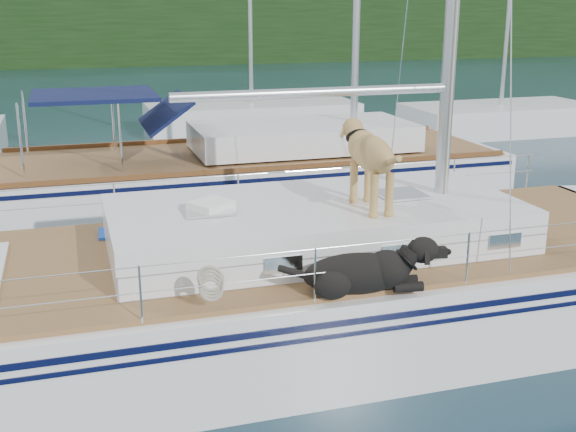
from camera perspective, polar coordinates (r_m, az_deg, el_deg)
name	(u,v)px	position (r m, az deg, el deg)	size (l,w,h in m)	color
ground	(256,339)	(9.66, -2.53, -9.71)	(120.00, 120.00, 0.00)	black
tree_line	(92,22)	(53.46, -15.21, 14.56)	(90.00, 3.00, 6.00)	black
shore_bank	(94,56)	(54.77, -15.07, 12.08)	(92.00, 1.00, 1.20)	#595147
main_sailboat	(264,291)	(9.39, -1.94, -5.92)	(12.00, 3.91, 14.01)	white
neighbor_sailboat	(256,175)	(15.88, -2.58, 3.22)	(11.00, 3.50, 13.30)	white
bg_boat_center	(252,117)	(25.45, -2.89, 7.83)	(7.20, 3.00, 11.65)	white
bg_boat_east	(500,119)	(25.93, 16.39, 7.37)	(6.40, 3.00, 11.65)	white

